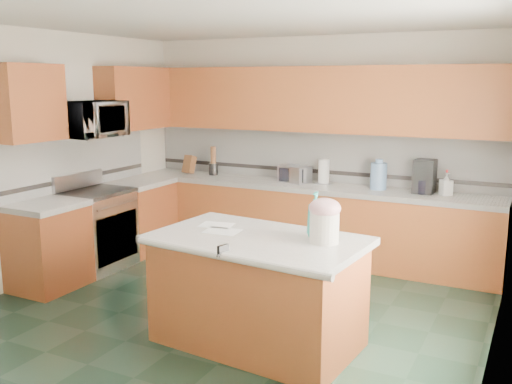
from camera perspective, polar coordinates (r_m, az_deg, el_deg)
The scene contains 52 objects.
floor at distance 5.51m, azimuth -3.11°, elevation -11.99°, with size 4.60×4.60×0.00m, color black.
ceiling at distance 5.11m, azimuth -3.44°, elevation 17.14°, with size 4.60×4.60×0.00m, color white.
wall_back at distance 7.22m, azimuth 6.07°, elevation 4.57°, with size 4.60×0.04×2.70m, color white.
wall_front at distance 3.39m, azimuth -23.48°, elevation -3.66°, with size 4.60×0.04×2.70m, color white.
wall_left at distance 6.61m, azimuth -20.95°, elevation 3.30°, with size 0.04×4.60×2.70m, color white.
wall_right at distance 4.46m, azimuth 23.43°, elevation -0.29°, with size 0.04×4.60×2.70m, color white.
back_base_cab at distance 7.09m, azimuth 4.99°, elevation -3.10°, with size 4.60×0.60×0.86m, color #582612.
back_countertop at distance 6.99m, azimuth 5.05°, elevation 0.56°, with size 4.60×0.64×0.06m, color white.
back_upper_cab at distance 7.01m, azimuth 5.62°, elevation 9.22°, with size 4.60×0.33×0.78m, color #582612.
back_backsplash at distance 7.20m, azimuth 5.96°, elevation 3.63°, with size 4.60×0.02×0.63m, color silver.
back_accent_band at distance 7.23m, azimuth 5.91°, elevation 2.09°, with size 4.60×0.01×0.05m, color black.
left_base_cab_rear at distance 7.48m, azimuth -11.49°, elevation -2.53°, with size 0.60×0.82×0.86m, color #582612.
left_counter_rear at distance 7.39m, azimuth -11.62°, elevation 0.94°, with size 0.64×0.82×0.06m, color white.
left_base_cab_front at distance 6.40m, azimuth -20.04°, elevation -5.30°, with size 0.60×0.72×0.86m, color #582612.
left_counter_front at distance 6.29m, azimuth -20.31°, elevation -1.27°, with size 0.64×0.72×0.06m, color white.
left_backsplash at distance 6.98m, azimuth -17.37°, elevation 2.95°, with size 0.02×2.30×0.63m, color silver.
left_accent_band at distance 7.00m, azimuth -17.25°, elevation 1.37°, with size 0.01×2.30×0.05m, color black.
left_upper_cab_rear at distance 7.47m, azimuth -12.11°, elevation 9.14°, with size 0.33×1.09×0.78m, color #582612.
left_upper_cab_front at distance 6.27m, azimuth -21.81°, elevation 8.28°, with size 0.33×0.72×0.78m, color #582612.
range_body at distance 6.90m, azimuth -15.57°, elevation -3.78°, with size 0.60×0.76×0.88m, color #B7B7BC.
range_oven_door at distance 6.72m, azimuth -13.72°, elevation -4.43°, with size 0.02×0.68×0.55m, color black.
range_cooktop at distance 6.80m, azimuth -15.76°, elevation -0.03°, with size 0.62×0.78×0.04m, color black.
range_handle at distance 6.61m, azimuth -13.67°, elevation -1.29°, with size 0.02×0.02×0.66m, color #B7B7BC.
range_backguard at distance 6.96m, azimuth -17.39°, elevation 1.13°, with size 0.06×0.76×0.18m, color #B7B7BC.
microwave at distance 6.70m, azimuth -16.14°, elevation 6.98°, with size 0.73×0.50×0.41m, color #B7B7BC.
island_base at distance 4.77m, azimuth 0.17°, elevation -10.16°, with size 1.60×0.91×0.86m, color #582612.
island_top at distance 4.63m, azimuth 0.17°, elevation -4.84°, with size 1.70×1.01×0.06m, color white.
island_bullnose at distance 4.20m, azimuth -2.97°, elevation -6.52°, with size 0.06×0.06×1.70m, color white.
treat_jar at distance 4.45m, azimuth 6.85°, elevation -3.56°, with size 0.23×0.23×0.24m, color silver.
treat_jar_lid at distance 4.42m, azimuth 6.90°, elevation -1.60°, with size 0.25×0.25×0.15m, color #D3939E.
treat_jar_knob at distance 4.41m, azimuth 6.92°, elevation -0.94°, with size 0.03×0.03×0.08m, color tan.
treat_jar_knob_end_l at distance 4.42m, azimuth 6.41°, elevation -0.89°, with size 0.04×0.04×0.04m, color tan.
treat_jar_knob_end_r at distance 4.39m, azimuth 7.42°, elevation -0.99°, with size 0.04×0.04×0.04m, color tan.
soap_bottle_island at distance 4.60m, azimuth 5.98°, elevation -2.25°, with size 0.14×0.14×0.36m, color teal.
paper_sheet_a at distance 4.79m, azimuth -3.41°, elevation -3.93°, with size 0.30×0.22×0.00m, color white.
paper_sheet_b at distance 4.99m, azimuth -3.97°, elevation -3.31°, with size 0.28×0.21×0.00m, color white.
clamp_body at distance 4.22m, azimuth -3.30°, elevation -5.86°, with size 0.03×0.09×0.08m, color black.
clamp_handle at distance 4.18m, azimuth -3.69°, elevation -6.31°, with size 0.01×0.01×0.06m, color black.
knife_block at distance 7.82m, azimuth -6.70°, elevation 2.76°, with size 0.13×0.11×0.24m, color #472814.
utensil_crock at distance 7.65m, azimuth -4.28°, elevation 2.30°, with size 0.12×0.12×0.15m, color black.
utensil_bundle at distance 7.63m, azimuth -4.30°, elevation 3.71°, with size 0.07×0.07×0.23m, color #472814.
toaster_oven at distance 7.08m, azimuth 3.89°, elevation 1.82°, with size 0.36×0.25×0.21m, color #B7B7BC.
toaster_oven_door at distance 6.98m, azimuth 3.52°, elevation 1.68°, with size 0.32×0.01×0.17m, color black.
paper_towel at distance 6.99m, azimuth 6.80°, elevation 2.02°, with size 0.13×0.13×0.30m, color white.
paper_towel_base at distance 7.01m, azimuth 6.77°, elevation 0.87°, with size 0.20×0.20×0.01m, color #B7B7BC.
water_jug at distance 6.75m, azimuth 12.16°, elevation 1.56°, with size 0.19×0.19×0.31m, color #6185B4.
water_jug_neck at distance 6.72m, azimuth 12.22°, elevation 3.05°, with size 0.09×0.09×0.04m, color #6185B4.
coffee_maker at distance 6.65m, azimuth 16.51°, elevation 1.52°, with size 0.22×0.24×0.38m, color black.
coffee_carafe at distance 6.61m, azimuth 16.37°, elevation 0.50°, with size 0.16×0.16×0.16m, color black.
soap_bottle_back at distance 6.59m, azimuth 18.48°, elevation 0.77°, with size 0.11×0.12×0.25m, color white.
soap_back_cap at distance 6.57m, azimuth 18.56°, elevation 1.99°, with size 0.02×0.02×0.03m, color red.
window_light_proxy at distance 4.24m, azimuth 23.00°, elevation 1.26°, with size 0.02×1.40×1.10m, color white.
Camera 1 is at (2.56, -4.38, 2.16)m, focal length 40.00 mm.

